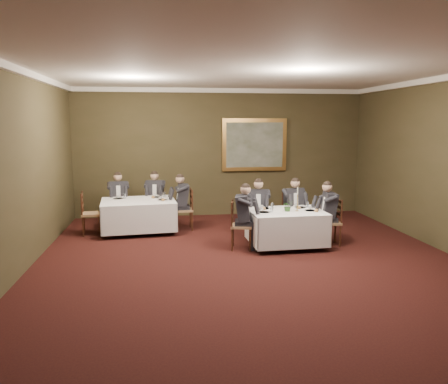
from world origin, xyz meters
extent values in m
plane|color=black|center=(0.00, 0.00, 0.00)|extent=(10.00, 10.00, 0.00)
cube|color=silver|center=(0.00, 0.00, 3.50)|extent=(8.00, 10.00, 0.10)
cube|color=#38321C|center=(0.00, 5.00, 1.75)|extent=(8.00, 0.10, 3.50)
cube|color=#38321C|center=(-4.00, 0.00, 1.75)|extent=(0.10, 10.00, 3.50)
cube|color=white|center=(0.00, 4.95, 3.44)|extent=(8.00, 0.10, 0.12)
cube|color=black|center=(0.94, 1.58, 0.73)|extent=(1.50, 1.15, 0.04)
cube|color=white|center=(0.94, 1.58, 0.76)|extent=(1.56, 1.21, 0.02)
cube|color=white|center=(0.94, 1.58, 0.42)|extent=(1.58, 1.23, 0.65)
cube|color=black|center=(-2.19, 3.27, 0.73)|extent=(1.75, 1.38, 0.04)
cube|color=white|center=(-2.19, 3.27, 0.76)|extent=(1.82, 1.44, 0.02)
cube|color=white|center=(-2.19, 3.27, 0.42)|extent=(1.84, 1.47, 0.65)
cube|color=#94724B|center=(0.50, 2.34, 0.48)|extent=(0.51, 0.50, 0.05)
cube|color=black|center=(0.54, 2.52, 0.73)|extent=(0.38, 0.10, 0.54)
cube|color=black|center=(0.50, 2.34, 0.86)|extent=(0.47, 0.39, 0.55)
sphere|color=tan|center=(0.50, 2.34, 1.24)|extent=(0.25, 0.25, 0.21)
cube|color=#94724B|center=(1.32, 2.37, 0.48)|extent=(0.47, 0.45, 0.05)
cube|color=black|center=(1.31, 2.56, 0.73)|extent=(0.38, 0.06, 0.54)
cube|color=black|center=(1.32, 2.37, 0.86)|extent=(0.44, 0.34, 0.55)
sphere|color=tan|center=(1.32, 2.37, 1.24)|extent=(0.23, 0.23, 0.21)
cube|color=#94724B|center=(-0.02, 1.54, 0.48)|extent=(0.50, 0.51, 0.05)
cube|color=black|center=(-0.21, 1.58, 0.73)|extent=(0.10, 0.38, 0.54)
cube|color=black|center=(-0.02, 1.54, 0.86)|extent=(0.39, 0.47, 0.55)
sphere|color=tan|center=(-0.02, 1.54, 1.24)|extent=(0.25, 0.25, 0.21)
cube|color=#94724B|center=(1.90, 1.61, 0.48)|extent=(0.47, 0.48, 0.05)
cube|color=black|center=(2.09, 1.59, 0.73)|extent=(0.07, 0.38, 0.54)
cube|color=black|center=(1.90, 1.61, 0.86)|extent=(0.35, 0.45, 0.55)
sphere|color=tan|center=(1.90, 1.61, 1.24)|extent=(0.23, 0.23, 0.21)
cube|color=#94724B|center=(-2.73, 4.10, 0.48)|extent=(0.49, 0.47, 0.05)
cube|color=black|center=(-2.75, 4.29, 0.73)|extent=(0.38, 0.08, 0.54)
cube|color=black|center=(-2.73, 4.10, 0.86)|extent=(0.45, 0.36, 0.55)
sphere|color=tan|center=(-2.73, 4.10, 1.24)|extent=(0.23, 0.23, 0.21)
cube|color=#94724B|center=(-1.81, 4.19, 0.48)|extent=(0.48, 0.46, 0.05)
cube|color=black|center=(-1.79, 4.38, 0.73)|extent=(0.38, 0.07, 0.54)
cube|color=black|center=(-1.81, 4.19, 0.86)|extent=(0.45, 0.35, 0.55)
sphere|color=tan|center=(-1.81, 4.19, 1.24)|extent=(0.23, 0.23, 0.21)
cube|color=#94724B|center=(-1.12, 3.37, 0.48)|extent=(0.44, 0.46, 0.05)
cube|color=black|center=(-0.93, 3.38, 0.73)|extent=(0.05, 0.38, 0.54)
cube|color=black|center=(-1.12, 3.37, 0.86)|extent=(0.33, 0.43, 0.55)
sphere|color=tan|center=(-1.12, 3.37, 1.24)|extent=(0.22, 0.22, 0.21)
cube|color=#94724B|center=(-3.27, 3.18, 0.48)|extent=(0.47, 0.48, 0.05)
cube|color=black|center=(-3.45, 3.15, 0.73)|extent=(0.07, 0.38, 0.54)
imported|color=#2D5926|center=(0.95, 1.54, 0.88)|extent=(0.24, 0.22, 0.24)
cylinder|color=#B19136|center=(1.15, 1.54, 0.78)|extent=(0.07, 0.07, 0.02)
cylinder|color=#B19136|center=(1.15, 1.54, 0.96)|extent=(0.02, 0.02, 0.34)
cylinder|color=white|center=(1.15, 1.54, 1.20)|extent=(0.02, 0.02, 0.15)
cylinder|color=white|center=(0.52, 1.88, 0.77)|extent=(0.25, 0.25, 0.01)
cylinder|color=white|center=(0.52, 2.03, 0.80)|extent=(0.08, 0.08, 0.05)
cylinder|color=white|center=(0.69, 1.88, 0.83)|extent=(0.06, 0.06, 0.14)
cylinder|color=white|center=(-2.68, 3.59, 0.77)|extent=(0.25, 0.25, 0.01)
cylinder|color=white|center=(-2.68, 3.74, 0.80)|extent=(0.08, 0.08, 0.05)
cylinder|color=white|center=(-2.51, 3.59, 0.83)|extent=(0.06, 0.06, 0.14)
cube|color=tan|center=(0.94, 4.94, 1.97)|extent=(1.81, 0.08, 1.46)
cube|color=#434B32|center=(0.94, 4.90, 1.97)|extent=(1.59, 0.01, 1.24)
camera|label=1|loc=(-1.55, -7.05, 2.56)|focal=35.00mm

